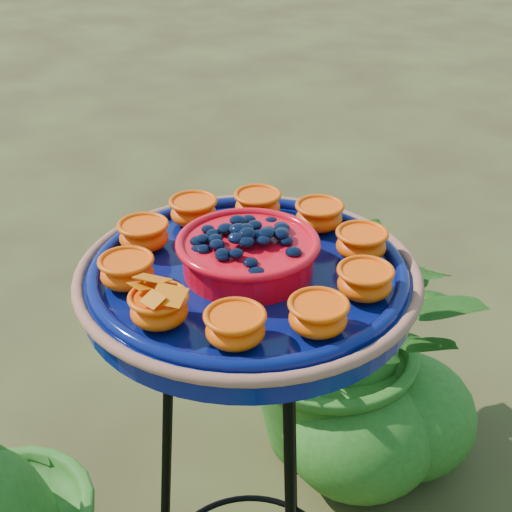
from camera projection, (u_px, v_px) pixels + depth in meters
name	position (u px, v px, depth m)	size (l,w,h in m)	color
tripod_stand	(249.00, 475.00, 1.25)	(0.46, 0.46, 0.95)	black
feeder_dish	(248.00, 272.00, 1.04)	(0.64, 0.64, 0.11)	#061051
shrub_back_left	(347.00, 329.00, 1.92)	(0.73, 0.63, 0.81)	#225416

